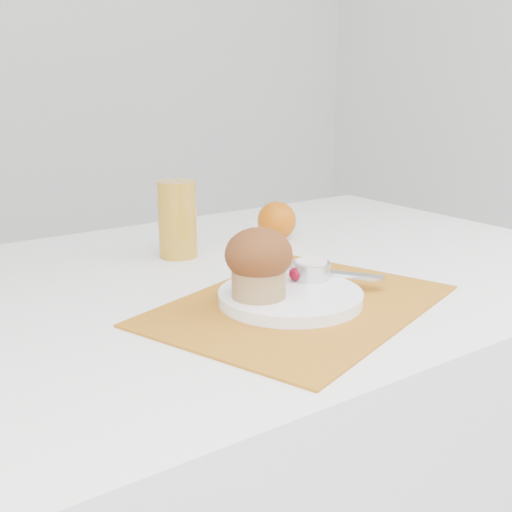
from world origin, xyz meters
TOP-DOWN VIEW (x-y plane):
  - table at (0.00, 0.05)m, footprint 1.20×0.80m
  - placemat at (-0.03, -0.12)m, footprint 0.47×0.40m
  - plate at (-0.04, -0.11)m, footprint 0.22×0.22m
  - ramekin at (0.02, -0.08)m, footprint 0.07×0.07m
  - cream at (0.02, -0.08)m, footprint 0.05×0.05m
  - raspberry_near at (-0.03, -0.06)m, footprint 0.02×0.02m
  - raspberry_far at (-0.00, -0.08)m, footprint 0.02×0.02m
  - butter_knife at (0.04, -0.06)m, footprint 0.13×0.19m
  - orange at (0.16, 0.18)m, footprint 0.07×0.07m
  - juice_glass at (-0.04, 0.19)m, footprint 0.08×0.08m
  - muffin at (-0.08, -0.10)m, footprint 0.09×0.09m

SIDE VIEW (x-z plane):
  - table at x=0.00m, z-range 0.00..0.75m
  - placemat at x=-0.03m, z-range 0.75..0.75m
  - plate at x=-0.04m, z-range 0.75..0.77m
  - butter_knife at x=0.04m, z-range 0.77..0.77m
  - raspberry_near at x=-0.03m, z-range 0.77..0.79m
  - raspberry_far at x=0.00m, z-range 0.77..0.79m
  - ramekin at x=0.02m, z-range 0.77..0.79m
  - orange at x=0.16m, z-range 0.75..0.82m
  - cream at x=0.02m, z-range 0.79..0.80m
  - juice_glass at x=-0.04m, z-range 0.75..0.88m
  - muffin at x=-0.08m, z-range 0.77..0.86m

